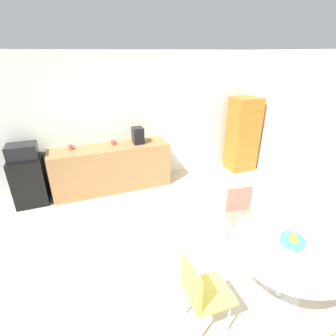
# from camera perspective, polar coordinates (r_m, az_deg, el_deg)

# --- Properties ---
(ground_plane) EXTENTS (6.00, 6.00, 0.00)m
(ground_plane) POSITION_cam_1_polar(r_m,az_deg,el_deg) (3.48, 4.45, -23.09)
(ground_plane) COLOR beige
(wall_back) EXTENTS (6.00, 0.10, 2.60)m
(wall_back) POSITION_cam_1_polar(r_m,az_deg,el_deg) (5.36, -9.14, 10.52)
(wall_back) COLOR silver
(wall_back) RESTS_ON ground_plane
(counter_block) EXTENTS (2.27, 0.60, 0.90)m
(counter_block) POSITION_cam_1_polar(r_m,az_deg,el_deg) (5.23, -12.36, 0.03)
(counter_block) COLOR #9E7042
(counter_block) RESTS_ON ground_plane
(mini_fridge) EXTENTS (0.54, 0.54, 0.87)m
(mini_fridge) POSITION_cam_1_polar(r_m,az_deg,el_deg) (5.27, -28.43, -2.53)
(mini_fridge) COLOR black
(mini_fridge) RESTS_ON ground_plane
(microwave) EXTENTS (0.48, 0.38, 0.26)m
(microwave) POSITION_cam_1_polar(r_m,az_deg,el_deg) (5.06, -29.70, 3.19)
(microwave) COLOR black
(microwave) RESTS_ON mini_fridge
(locker_cabinet) EXTENTS (0.60, 0.50, 1.67)m
(locker_cabinet) POSITION_cam_1_polar(r_m,az_deg,el_deg) (6.14, 16.24, 7.12)
(locker_cabinet) COLOR orange
(locker_cabinet) RESTS_ON ground_plane
(round_table) EXTENTS (1.21, 1.21, 0.73)m
(round_table) POSITION_cam_1_polar(r_m,az_deg,el_deg) (3.12, 25.13, -17.18)
(round_table) COLOR silver
(round_table) RESTS_ON ground_plane
(chair_yellow) EXTENTS (0.43, 0.43, 0.83)m
(chair_yellow) POSITION_cam_1_polar(r_m,az_deg,el_deg) (2.69, 7.05, -25.14)
(chair_yellow) COLOR silver
(chair_yellow) RESTS_ON ground_plane
(chair_coral) EXTENTS (0.48, 0.48, 0.83)m
(chair_coral) POSITION_cam_1_polar(r_m,az_deg,el_deg) (3.83, 15.90, -8.82)
(chair_coral) COLOR silver
(chair_coral) RESTS_ON ground_plane
(fruit_bowl) EXTENTS (0.25, 0.25, 0.13)m
(fruit_bowl) POSITION_cam_1_polar(r_m,az_deg,el_deg) (3.06, 25.98, -14.22)
(fruit_bowl) COLOR teal
(fruit_bowl) RESTS_ON round_table
(mug_white) EXTENTS (0.13, 0.08, 0.09)m
(mug_white) POSITION_cam_1_polar(r_m,az_deg,el_deg) (5.09, -20.82, 4.33)
(mug_white) COLOR #D84C4C
(mug_white) RESTS_ON counter_block
(mug_green) EXTENTS (0.13, 0.08, 0.09)m
(mug_green) POSITION_cam_1_polar(r_m,az_deg,el_deg) (5.13, -12.09, 5.57)
(mug_green) COLOR #D84C4C
(mug_green) RESTS_ON counter_block
(coffee_maker) EXTENTS (0.20, 0.24, 0.32)m
(coffee_maker) POSITION_cam_1_polar(r_m,az_deg,el_deg) (5.12, -6.72, 7.21)
(coffee_maker) COLOR black
(coffee_maker) RESTS_ON counter_block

